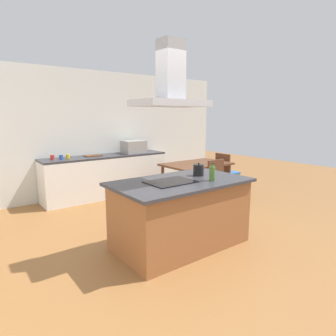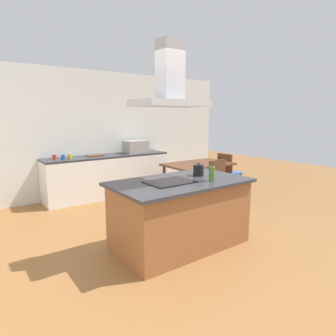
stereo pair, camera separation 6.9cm
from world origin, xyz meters
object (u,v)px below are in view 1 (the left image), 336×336
object	(u,v)px
cooktop	(171,182)
dining_table	(196,167)
olive_oil_bottle	(212,173)
countertop_microwave	(134,147)
tea_kettle	(199,170)
chair_facing_island	(219,180)
coffee_mug_red	(52,157)
cutting_board	(93,156)
range_hood	(171,85)
coffee_mug_yellow	(68,156)
coffee_mug_blue	(61,157)
chair_at_right_end	(225,170)

from	to	relation	value
cooktop	dining_table	distance (m)	2.51
olive_oil_bottle	countertop_microwave	size ratio (longest dim) A/B	0.46
tea_kettle	chair_facing_island	xyz separation A→B (m)	(1.35, 0.83, -0.47)
coffee_mug_red	cutting_board	distance (m)	0.83
range_hood	cooktop	bearing A→B (deg)	180.00
coffee_mug_yellow	olive_oil_bottle	bearing A→B (deg)	-74.76
tea_kettle	coffee_mug_blue	world-z (taller)	tea_kettle
coffee_mug_yellow	cooktop	bearing A→B (deg)	-82.90
cutting_board	chair_at_right_end	distance (m)	3.00
cooktop	cutting_board	world-z (taller)	cutting_board
cooktop	olive_oil_bottle	xyz separation A→B (m)	(0.49, -0.25, 0.09)
olive_oil_bottle	coffee_mug_blue	size ratio (longest dim) A/B	2.58
tea_kettle	olive_oil_bottle	distance (m)	0.36
chair_facing_island	coffee_mug_blue	bearing A→B (deg)	141.64
olive_oil_bottle	coffee_mug_yellow	size ratio (longest dim) A/B	2.58
cooktop	olive_oil_bottle	size ratio (longest dim) A/B	2.58
tea_kettle	countertop_microwave	bearing A→B (deg)	78.26
coffee_mug_red	coffee_mug_yellow	bearing A→B (deg)	-12.49
chair_facing_island	chair_at_right_end	size ratio (longest dim) A/B	1.00
cooktop	coffee_mug_blue	world-z (taller)	coffee_mug_blue
coffee_mug_yellow	tea_kettle	bearing A→B (deg)	-71.41
tea_kettle	coffee_mug_yellow	xyz separation A→B (m)	(-0.93, 2.78, -0.04)
tea_kettle	range_hood	distance (m)	1.26
coffee_mug_blue	chair_at_right_end	world-z (taller)	coffee_mug_blue
cooktop	range_hood	xyz separation A→B (m)	(0.00, 0.00, 1.20)
olive_oil_bottle	dining_table	bearing A→B (deg)	52.23
dining_table	chair_facing_island	size ratio (longest dim) A/B	1.57
coffee_mug_yellow	coffee_mug_red	bearing A→B (deg)	167.51
coffee_mug_red	countertop_microwave	bearing A→B (deg)	-1.89
tea_kettle	dining_table	xyz separation A→B (m)	(1.35, 1.50, -0.31)
tea_kettle	dining_table	bearing A→B (deg)	47.99
tea_kettle	range_hood	world-z (taller)	range_hood
coffee_mug_red	chair_at_right_end	xyz separation A→B (m)	(3.48, -1.34, -0.44)
countertop_microwave	dining_table	distance (m)	1.54
chair_facing_island	range_hood	bearing A→B (deg)	-154.23
cooktop	olive_oil_bottle	distance (m)	0.56
coffee_mug_red	chair_at_right_end	world-z (taller)	coffee_mug_red
cooktop	olive_oil_bottle	world-z (taller)	olive_oil_bottle
dining_table	cooktop	bearing A→B (deg)	-140.37
cutting_board	dining_table	bearing A→B (deg)	-37.56
cooktop	coffee_mug_red	world-z (taller)	coffee_mug_red
coffee_mug_yellow	cutting_board	world-z (taller)	coffee_mug_yellow
countertop_microwave	coffee_mug_red	bearing A→B (deg)	178.11
dining_table	coffee_mug_yellow	bearing A→B (deg)	150.68
dining_table	chair_at_right_end	world-z (taller)	chair_at_right_end
chair_at_right_end	countertop_microwave	bearing A→B (deg)	142.67
cooktop	coffee_mug_blue	distance (m)	2.89
coffee_mug_red	dining_table	size ratio (longest dim) A/B	0.06
countertop_microwave	chair_facing_island	world-z (taller)	countertop_microwave
tea_kettle	coffee_mug_yellow	bearing A→B (deg)	108.59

